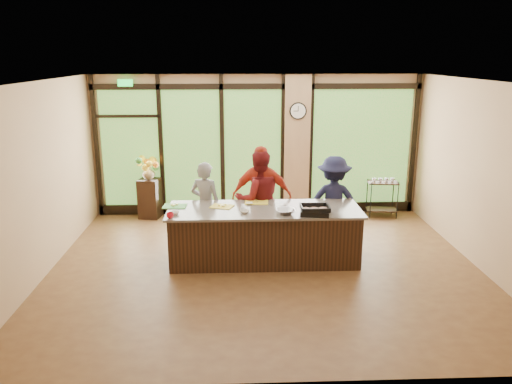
{
  "coord_description": "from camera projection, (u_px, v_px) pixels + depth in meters",
  "views": [
    {
      "loc": [
        -0.47,
        -7.58,
        3.38
      ],
      "look_at": [
        -0.13,
        0.4,
        1.18
      ],
      "focal_mm": 35.0,
      "sensor_mm": 36.0,
      "label": 1
    }
  ],
  "objects": [
    {
      "name": "prep_bowl_near",
      "position": [
        175.0,
        213.0,
        7.97
      ],
      "size": [
        0.18,
        0.18,
        0.05
      ],
      "primitive_type": "imported",
      "rotation": [
        0.0,
        0.0,
        0.31
      ],
      "color": "silver",
      "rests_on": "countertop"
    },
    {
      "name": "roasting_pan",
      "position": [
        315.0,
        212.0,
        7.95
      ],
      "size": [
        0.51,
        0.43,
        0.08
      ],
      "primitive_type": "cube",
      "rotation": [
        0.0,
        0.0,
        -0.18
      ],
      "color": "black",
      "rests_on": "countertop"
    },
    {
      "name": "cutting_board_left",
      "position": [
        175.0,
        206.0,
        8.38
      ],
      "size": [
        0.4,
        0.31,
        0.01
      ],
      "primitive_type": "cube",
      "rotation": [
        0.0,
        0.0,
        -0.05
      ],
      "color": "green",
      "rests_on": "countertop"
    },
    {
      "name": "island_base",
      "position": [
        264.0,
        236.0,
        8.39
      ],
      "size": [
        3.1,
        1.0,
        0.88
      ],
      "primitive_type": "cube",
      "color": "black",
      "rests_on": "floor"
    },
    {
      "name": "prep_bowl_far",
      "position": [
        249.0,
        204.0,
        8.5
      ],
      "size": [
        0.12,
        0.12,
        0.03
      ],
      "primitive_type": "imported",
      "rotation": [
        0.0,
        0.0,
        0.02
      ],
      "color": "silver",
      "rests_on": "countertop"
    },
    {
      "name": "red_ramekin",
      "position": [
        170.0,
        215.0,
        7.77
      ],
      "size": [
        0.15,
        0.15,
        0.09
      ],
      "primitive_type": "imported",
      "rotation": [
        0.0,
        0.0,
        -0.42
      ],
      "color": "red",
      "rests_on": "countertop"
    },
    {
      "name": "cutting_board_right",
      "position": [
        256.0,
        202.0,
        8.61
      ],
      "size": [
        0.42,
        0.32,
        0.01
      ],
      "primitive_type": "cube",
      "rotation": [
        0.0,
        0.0,
        -0.06
      ],
      "color": "yellow",
      "rests_on": "countertop"
    },
    {
      "name": "cook_midright",
      "position": [
        262.0,
        197.0,
        8.97
      ],
      "size": [
        1.11,
        0.54,
        1.84
      ],
      "primitive_type": "imported",
      "rotation": [
        0.0,
        0.0,
        3.06
      ],
      "color": "#B8311C",
      "rests_on": "floor"
    },
    {
      "name": "cook_midleft",
      "position": [
        259.0,
        199.0,
        8.94
      ],
      "size": [
        0.97,
        0.82,
        1.77
      ],
      "primitive_type": "imported",
      "rotation": [
        0.0,
        0.0,
        3.34
      ],
      "color": "maroon",
      "rests_on": "floor"
    },
    {
      "name": "ceiling",
      "position": [
        266.0,
        81.0,
        7.42
      ],
      "size": [
        7.0,
        7.0,
        0.0
      ],
      "primitive_type": "plane",
      "rotation": [
        3.14,
        0.0,
        0.0
      ],
      "color": "silver",
      "rests_on": "back_wall"
    },
    {
      "name": "bar_cart",
      "position": [
        382.0,
        194.0,
        10.67
      ],
      "size": [
        0.66,
        0.43,
        0.86
      ],
      "rotation": [
        0.0,
        0.0,
        -0.12
      ],
      "color": "black",
      "rests_on": "floor"
    },
    {
      "name": "cook_right",
      "position": [
        333.0,
        201.0,
        9.04
      ],
      "size": [
        1.14,
        0.76,
        1.65
      ],
      "primitive_type": "imported",
      "rotation": [
        0.0,
        0.0,
        2.99
      ],
      "color": "#181935",
      "rests_on": "floor"
    },
    {
      "name": "wall_clock",
      "position": [
        298.0,
        111.0,
        10.42
      ],
      "size": [
        0.36,
        0.04,
        0.36
      ],
      "color": "black",
      "rests_on": "window_wall"
    },
    {
      "name": "floor",
      "position": [
        265.0,
        267.0,
        8.22
      ],
      "size": [
        7.0,
        7.0,
        0.0
      ],
      "primitive_type": "plane",
      "color": "brown",
      "rests_on": "ground"
    },
    {
      "name": "cutting_board_center",
      "position": [
        222.0,
        206.0,
        8.36
      ],
      "size": [
        0.43,
        0.37,
        0.01
      ],
      "primitive_type": "cube",
      "rotation": [
        0.0,
        0.0,
        -0.33
      ],
      "color": "yellow",
      "rests_on": "countertop"
    },
    {
      "name": "mixing_bowl",
      "position": [
        285.0,
        211.0,
        8.0
      ],
      "size": [
        0.35,
        0.35,
        0.07
      ],
      "primitive_type": "imported",
      "rotation": [
        0.0,
        0.0,
        0.22
      ],
      "color": "silver",
      "rests_on": "countertop"
    },
    {
      "name": "right_wall",
      "position": [
        484.0,
        177.0,
        7.96
      ],
      "size": [
        0.0,
        6.0,
        6.0
      ],
      "primitive_type": "plane",
      "rotation": [
        1.57,
        0.0,
        -1.57
      ],
      "color": "tan",
      "rests_on": "floor"
    },
    {
      "name": "countertop",
      "position": [
        264.0,
        210.0,
        8.27
      ],
      "size": [
        3.2,
        1.1,
        0.04
      ],
      "primitive_type": "cube",
      "color": "#6E645B",
      "rests_on": "island_base"
    },
    {
      "name": "prep_bowl_mid",
      "position": [
        245.0,
        212.0,
        8.03
      ],
      "size": [
        0.16,
        0.16,
        0.05
      ],
      "primitive_type": "imported",
      "rotation": [
        0.0,
        0.0,
        0.11
      ],
      "color": "silver",
      "rests_on": "countertop"
    },
    {
      "name": "cook_left",
      "position": [
        206.0,
        205.0,
        8.92
      ],
      "size": [
        0.68,
        0.57,
        1.58
      ],
      "primitive_type": "imported",
      "rotation": [
        0.0,
        0.0,
        2.73
      ],
      "color": "gray",
      "rests_on": "floor"
    },
    {
      "name": "back_wall",
      "position": [
        257.0,
        146.0,
        10.71
      ],
      "size": [
        7.0,
        0.0,
        7.0
      ],
      "primitive_type": "plane",
      "rotation": [
        1.57,
        0.0,
        0.0
      ],
      "color": "tan",
      "rests_on": "floor"
    },
    {
      "name": "window_wall",
      "position": [
        265.0,
        151.0,
        10.7
      ],
      "size": [
        6.9,
        0.12,
        3.0
      ],
      "color": "tan",
      "rests_on": "floor"
    },
    {
      "name": "flower_vase",
      "position": [
        149.0,
        173.0,
        10.51
      ],
      "size": [
        0.29,
        0.29,
        0.28
      ],
      "primitive_type": "imported",
      "rotation": [
        0.0,
        0.0,
        -0.07
      ],
      "color": "olive",
      "rests_on": "flower_stand"
    },
    {
      "name": "flower_stand",
      "position": [
        150.0,
        198.0,
        10.66
      ],
      "size": [
        0.5,
        0.5,
        0.84
      ],
      "primitive_type": "cube",
      "rotation": [
        0.0,
        0.0,
        -0.21
      ],
      "color": "black",
      "rests_on": "floor"
    },
    {
      "name": "left_wall",
      "position": [
        39.0,
        181.0,
        7.68
      ],
      "size": [
        0.0,
        6.0,
        6.0
      ],
      "primitive_type": "plane",
      "rotation": [
        1.57,
        0.0,
        1.57
      ],
      "color": "tan",
      "rests_on": "floor"
    }
  ]
}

